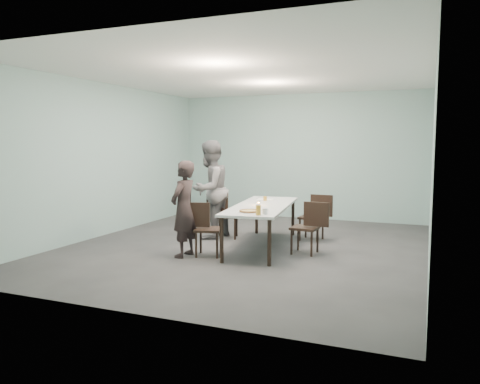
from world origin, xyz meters
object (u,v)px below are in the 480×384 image
at_px(beer_glass, 258,210).
at_px(chair_far_right, 316,214).
at_px(pizza, 249,211).
at_px(side_plate, 261,209).
at_px(table, 262,208).
at_px(diner_far, 210,189).
at_px(water_tumbler, 265,211).
at_px(chair_far_left, 223,212).
at_px(amber_tumbler, 265,198).
at_px(tealight, 258,204).
at_px(chair_near_left, 204,225).
at_px(diner_near, 184,209).
at_px(chair_near_right, 310,224).

bearing_deg(beer_glass, chair_far_right, 78.76).
bearing_deg(pizza, side_plate, 85.33).
height_order(table, diner_far, diner_far).
bearing_deg(water_tumbler, table, 111.81).
distance_m(table, chair_far_left, 1.11).
xyz_separation_m(table, amber_tumbler, (-0.16, 0.61, 0.10)).
xyz_separation_m(pizza, amber_tumbler, (-0.27, 1.52, 0.02)).
bearing_deg(beer_glass, tealight, 110.00).
distance_m(diner_far, water_tumbler, 2.15).
bearing_deg(chair_near_left, tealight, 40.48).
height_order(chair_near_left, diner_far, diner_far).
bearing_deg(chair_far_right, amber_tumbler, 24.87).
xyz_separation_m(chair_near_left, diner_near, (-0.27, -0.18, 0.27)).
bearing_deg(side_plate, chair_near_right, 22.19).
height_order(table, tealight, tealight).
distance_m(chair_near_right, tealight, 0.99).
bearing_deg(side_plate, amber_tumbler, 105.33).
bearing_deg(tealight, chair_near_right, -7.53).
xyz_separation_m(chair_far_left, diner_near, (0.04, -1.61, 0.27)).
height_order(chair_far_right, pizza, chair_far_right).
height_order(chair_far_left, water_tumbler, chair_far_left).
height_order(pizza, water_tumbler, water_tumbler).
bearing_deg(water_tumbler, diner_far, 138.74).
relative_size(beer_glass, tealight, 2.68).
bearing_deg(side_plate, tealight, 114.43).
distance_m(chair_far_left, amber_tumbler, 0.88).
bearing_deg(diner_far, table, 81.69).
height_order(chair_near_right, diner_far, diner_far).
xyz_separation_m(diner_near, side_plate, (1.08, 0.63, -0.02)).
bearing_deg(diner_far, amber_tumbler, 111.06).
distance_m(side_plate, tealight, 0.47).
distance_m(chair_far_right, beer_glass, 2.11).
bearing_deg(amber_tumbler, chair_near_left, -108.49).
distance_m(table, side_plate, 0.51).
distance_m(pizza, water_tumbler, 0.31).
bearing_deg(pizza, amber_tumbler, 99.91).
xyz_separation_m(table, water_tumbler, (0.40, -1.00, 0.10)).
relative_size(diner_near, water_tumbler, 17.22).
xyz_separation_m(chair_near_left, pizza, (0.78, 0.03, 0.27)).
distance_m(table, chair_near_right, 0.93).
bearing_deg(water_tumbler, pizza, 162.30).
bearing_deg(chair_far_right, side_plate, 72.23).
xyz_separation_m(chair_near_left, beer_glass, (1.01, -0.18, 0.32)).
bearing_deg(beer_glass, diner_near, 179.96).
relative_size(side_plate, water_tumbler, 2.00).
bearing_deg(diner_far, pizza, 55.48).
bearing_deg(diner_far, chair_far_right, 115.41).
bearing_deg(chair_near_left, water_tumbler, -17.91).
relative_size(chair_near_left, tealight, 15.54).
bearing_deg(chair_far_right, diner_near, 55.63).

